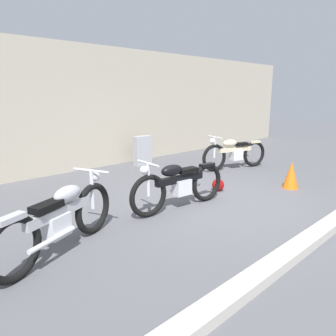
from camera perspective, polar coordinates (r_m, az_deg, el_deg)
name	(u,v)px	position (r m, az deg, el deg)	size (l,w,h in m)	color
ground_plane	(214,203)	(5.91, 8.12, -6.05)	(40.00, 40.00, 0.00)	#56565B
building_wall	(90,108)	(8.73, -13.58, 10.27)	(18.00, 0.30, 3.12)	#B2A893
curb_strip	(322,231)	(5.04, 25.58, -9.92)	(18.00, 0.24, 0.12)	#B7B2A8
stone_marker	(143,151)	(8.87, -4.48, 3.08)	(0.50, 0.20, 0.80)	#9E9EA3
helmet	(218,185)	(6.59, 8.82, -2.96)	(0.25, 0.25, 0.25)	maroon
traffic_cone	(291,175)	(7.13, 20.91, -1.19)	(0.32, 0.32, 0.55)	orange
motorcycle_black	(179,184)	(5.44, 1.92, -2.89)	(1.98, 0.55, 0.89)	black
motorcycle_cream	(234,153)	(8.54, 11.64, 2.65)	(1.91, 0.80, 0.89)	black
motorcycle_silver	(60,219)	(4.14, -18.50, -8.50)	(1.92, 0.95, 0.91)	black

